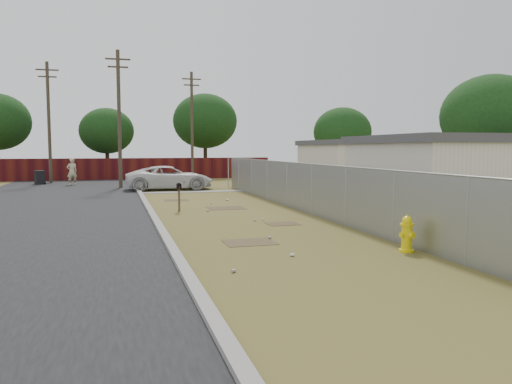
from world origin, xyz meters
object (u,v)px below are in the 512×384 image
object	(u,v)px
pickup_truck	(170,178)
trash_bin	(40,177)
fire_hydrant	(407,234)
pedestrian	(72,172)
mailbox	(179,189)

from	to	relation	value
pickup_truck	trash_bin	xyz separation A→B (m)	(-8.60, 7.23, -0.24)
trash_bin	fire_hydrant	bearing A→B (deg)	-66.33
pickup_truck	pedestrian	size ratio (longest dim) A/B	2.81
mailbox	trash_bin	size ratio (longest dim) A/B	1.19
mailbox	pedestrian	bearing A→B (deg)	108.01
pedestrian	trash_bin	size ratio (longest dim) A/B	1.94
mailbox	pickup_truck	size ratio (longest dim) A/B	0.22
fire_hydrant	pedestrian	size ratio (longest dim) A/B	0.49
mailbox	pickup_truck	xyz separation A→B (m)	(0.78, 11.12, -0.19)
pedestrian	fire_hydrant	bearing A→B (deg)	89.55
mailbox	pedestrian	size ratio (longest dim) A/B	0.62
pedestrian	mailbox	bearing A→B (deg)	86.98
fire_hydrant	pickup_truck	bearing A→B (deg)	100.13
pickup_truck	mailbox	bearing A→B (deg)	175.53
mailbox	pedestrian	distance (m)	17.70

